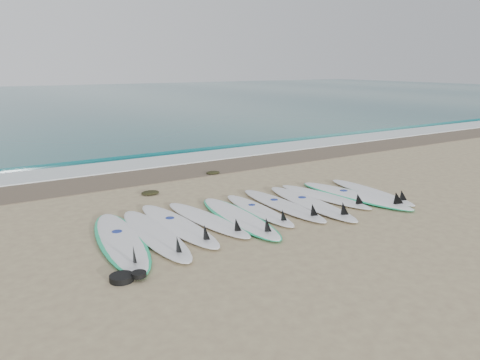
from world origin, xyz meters
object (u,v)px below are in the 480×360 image
surfboard_10 (372,192)px  leash_coil (126,277)px  surfboard_5 (260,210)px  surfboard_0 (121,241)px

surfboard_10 → leash_coil: bearing=-164.4°
leash_coil → surfboard_5: bearing=24.5°
surfboard_10 → leash_coil: 6.06m
surfboard_5 → surfboard_10: size_ratio=0.94×
surfboard_0 → leash_coil: surfboard_0 is taller
surfboard_5 → leash_coil: (-3.13, -1.43, -0.00)m
surfboard_5 → surfboard_10: bearing=-2.0°
surfboard_0 → surfboard_5: (2.76, 0.13, -0.00)m
surfboard_0 → surfboard_10: bearing=6.8°
surfboard_10 → surfboard_0: bearing=-176.8°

